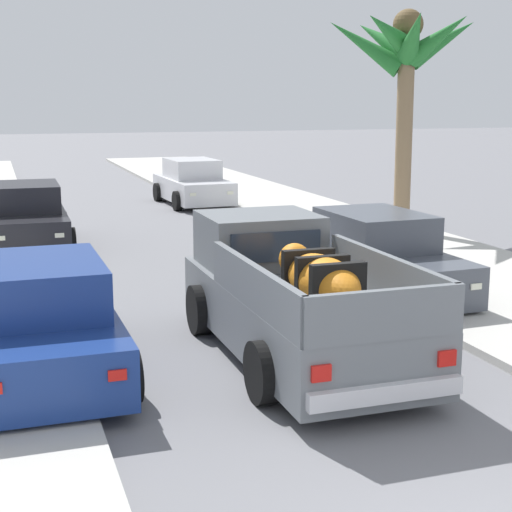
# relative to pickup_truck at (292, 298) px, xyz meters

# --- Properties ---
(sidewalk_right) EXTENTS (4.83, 60.00, 0.12)m
(sidewalk_right) POSITION_rel_pickup_truck_xyz_m (4.83, 6.33, -0.75)
(sidewalk_right) COLOR beige
(sidewalk_right) RESTS_ON ground
(curb_right) EXTENTS (0.16, 60.00, 0.10)m
(curb_right) POSITION_rel_pickup_truck_xyz_m (3.81, 6.33, -0.76)
(curb_right) COLOR silver
(curb_right) RESTS_ON ground
(pickup_truck) EXTENTS (2.23, 5.21, 1.80)m
(pickup_truck) POSITION_rel_pickup_truck_xyz_m (0.00, 0.00, 0.00)
(pickup_truck) COLOR slate
(pickup_truck) RESTS_ON ground
(car_left_near) EXTENTS (2.08, 4.29, 1.54)m
(car_left_near) POSITION_rel_pickup_truck_xyz_m (-3.13, 9.62, -0.10)
(car_left_near) COLOR black
(car_left_near) RESTS_ON ground
(car_right_near) EXTENTS (2.04, 4.27, 1.54)m
(car_right_near) POSITION_rel_pickup_truck_xyz_m (-3.36, 0.23, -0.10)
(car_right_near) COLOR navy
(car_right_near) RESTS_ON ground
(car_right_mid) EXTENTS (2.13, 4.30, 1.54)m
(car_right_mid) POSITION_rel_pickup_truck_xyz_m (2.64, 2.61, -0.10)
(car_right_mid) COLOR #474C56
(car_right_mid) RESTS_ON ground
(car_left_far) EXTENTS (2.15, 4.31, 1.54)m
(car_left_far) POSITION_rel_pickup_truck_xyz_m (2.55, 15.91, -0.10)
(car_left_far) COLOR silver
(car_left_far) RESTS_ON ground
(palm_tree_left_mid) EXTENTS (3.94, 3.74, 5.76)m
(palm_tree_left_mid) POSITION_rel_pickup_truck_xyz_m (6.25, 8.32, 3.83)
(palm_tree_left_mid) COLOR #846B4C
(palm_tree_left_mid) RESTS_ON ground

